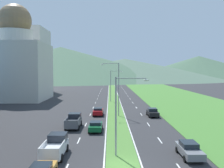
{
  "coord_description": "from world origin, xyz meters",
  "views": [
    {
      "loc": [
        -1.2,
        -23.3,
        8.77
      ],
      "look_at": [
        -0.6,
        47.16,
        5.12
      ],
      "focal_mm": 41.42,
      "sensor_mm": 36.0,
      "label": 1
    }
  ],
  "objects_px": {
    "car_5": "(98,111)",
    "street_lamp_far": "(112,84)",
    "street_lamp_near": "(120,110)",
    "car_1": "(153,112)",
    "street_lamp_mid": "(117,85)",
    "pickup_truck_1": "(74,121)",
    "car_0": "(96,126)",
    "car_2": "(189,149)",
    "pickup_truck_0": "(55,146)"
  },
  "relations": [
    {
      "from": "pickup_truck_1",
      "to": "street_lamp_far",
      "type": "bearing_deg",
      "value": -10.64
    },
    {
      "from": "car_0",
      "to": "car_1",
      "type": "height_order",
      "value": "car_1"
    },
    {
      "from": "car_5",
      "to": "street_lamp_far",
      "type": "bearing_deg",
      "value": -7.55
    },
    {
      "from": "car_0",
      "to": "car_5",
      "type": "distance_m",
      "value": 13.21
    },
    {
      "from": "car_1",
      "to": "car_0",
      "type": "bearing_deg",
      "value": -40.57
    },
    {
      "from": "street_lamp_far",
      "to": "pickup_truck_1",
      "type": "bearing_deg",
      "value": -100.64
    },
    {
      "from": "street_lamp_mid",
      "to": "pickup_truck_0",
      "type": "height_order",
      "value": "street_lamp_mid"
    },
    {
      "from": "street_lamp_near",
      "to": "street_lamp_mid",
      "type": "xyz_separation_m",
      "value": [
        0.26,
        23.24,
        1.12
      ]
    },
    {
      "from": "street_lamp_mid",
      "to": "car_5",
      "type": "relative_size",
      "value": 2.47
    },
    {
      "from": "car_0",
      "to": "car_2",
      "type": "relative_size",
      "value": 0.94
    },
    {
      "from": "street_lamp_mid",
      "to": "pickup_truck_1",
      "type": "height_order",
      "value": "street_lamp_mid"
    },
    {
      "from": "street_lamp_near",
      "to": "car_1",
      "type": "height_order",
      "value": "street_lamp_near"
    },
    {
      "from": "pickup_truck_0",
      "to": "street_lamp_near",
      "type": "bearing_deg",
      "value": -91.49
    },
    {
      "from": "street_lamp_near",
      "to": "pickup_truck_0",
      "type": "bearing_deg",
      "value": 178.51
    },
    {
      "from": "street_lamp_mid",
      "to": "pickup_truck_0",
      "type": "relative_size",
      "value": 1.9
    },
    {
      "from": "street_lamp_near",
      "to": "car_1",
      "type": "distance_m",
      "value": 24.37
    },
    {
      "from": "street_lamp_mid",
      "to": "street_lamp_far",
      "type": "distance_m",
      "value": 23.34
    },
    {
      "from": "car_2",
      "to": "pickup_truck_0",
      "type": "relative_size",
      "value": 0.88
    },
    {
      "from": "car_5",
      "to": "pickup_truck_1",
      "type": "height_order",
      "value": "pickup_truck_1"
    },
    {
      "from": "street_lamp_far",
      "to": "car_5",
      "type": "xyz_separation_m",
      "value": [
        -2.97,
        -22.41,
        -4.36
      ]
    },
    {
      "from": "street_lamp_near",
      "to": "car_5",
      "type": "relative_size",
      "value": 1.95
    },
    {
      "from": "car_1",
      "to": "car_2",
      "type": "height_order",
      "value": "car_1"
    },
    {
      "from": "car_0",
      "to": "car_2",
      "type": "xyz_separation_m",
      "value": [
        10.13,
        -11.32,
        0.03
      ]
    },
    {
      "from": "street_lamp_near",
      "to": "street_lamp_mid",
      "type": "relative_size",
      "value": 0.79
    },
    {
      "from": "car_1",
      "to": "street_lamp_mid",
      "type": "bearing_deg",
      "value": -92.4
    },
    {
      "from": "street_lamp_near",
      "to": "pickup_truck_0",
      "type": "relative_size",
      "value": 1.51
    },
    {
      "from": "car_1",
      "to": "pickup_truck_1",
      "type": "relative_size",
      "value": 0.83
    },
    {
      "from": "car_0",
      "to": "car_5",
      "type": "height_order",
      "value": "car_5"
    },
    {
      "from": "car_2",
      "to": "pickup_truck_0",
      "type": "distance_m",
      "value": 13.69
    },
    {
      "from": "street_lamp_far",
      "to": "car_5",
      "type": "relative_size",
      "value": 2.11
    },
    {
      "from": "street_lamp_near",
      "to": "car_2",
      "type": "xyz_separation_m",
      "value": [
        7.0,
        -0.39,
        -4.03
      ]
    },
    {
      "from": "car_5",
      "to": "street_lamp_mid",
      "type": "bearing_deg",
      "value": -103.99
    },
    {
      "from": "street_lamp_far",
      "to": "pickup_truck_0",
      "type": "distance_m",
      "value": 46.99
    },
    {
      "from": "street_lamp_far",
      "to": "car_1",
      "type": "distance_m",
      "value": 25.17
    },
    {
      "from": "car_2",
      "to": "street_lamp_near",
      "type": "bearing_deg",
      "value": -93.18
    },
    {
      "from": "car_5",
      "to": "pickup_truck_1",
      "type": "relative_size",
      "value": 0.77
    },
    {
      "from": "car_1",
      "to": "pickup_truck_1",
      "type": "height_order",
      "value": "pickup_truck_1"
    },
    {
      "from": "car_0",
      "to": "pickup_truck_1",
      "type": "bearing_deg",
      "value": 54.7
    },
    {
      "from": "car_0",
      "to": "pickup_truck_0",
      "type": "xyz_separation_m",
      "value": [
        -3.54,
        -10.76,
        0.25
      ]
    },
    {
      "from": "street_lamp_near",
      "to": "pickup_truck_1",
      "type": "distance_m",
      "value": 15.45
    },
    {
      "from": "street_lamp_near",
      "to": "car_0",
      "type": "distance_m",
      "value": 12.08
    },
    {
      "from": "street_lamp_near",
      "to": "car_5",
      "type": "height_order",
      "value": "street_lamp_near"
    },
    {
      "from": "street_lamp_mid",
      "to": "street_lamp_far",
      "type": "relative_size",
      "value": 1.17
    },
    {
      "from": "street_lamp_far",
      "to": "car_0",
      "type": "xyz_separation_m",
      "value": [
        -2.73,
        -35.62,
        -4.4
      ]
    },
    {
      "from": "car_2",
      "to": "pickup_truck_1",
      "type": "bearing_deg",
      "value": -135.35
    },
    {
      "from": "street_lamp_near",
      "to": "car_5",
      "type": "bearing_deg",
      "value": 97.97
    },
    {
      "from": "car_2",
      "to": "pickup_truck_1",
      "type": "height_order",
      "value": "pickup_truck_1"
    },
    {
      "from": "car_5",
      "to": "car_2",
      "type": "bearing_deg",
      "value": -157.07
    },
    {
      "from": "street_lamp_near",
      "to": "car_5",
      "type": "xyz_separation_m",
      "value": [
        -3.38,
        24.14,
        -4.03
      ]
    },
    {
      "from": "street_lamp_mid",
      "to": "car_5",
      "type": "distance_m",
      "value": 6.37
    }
  ]
}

